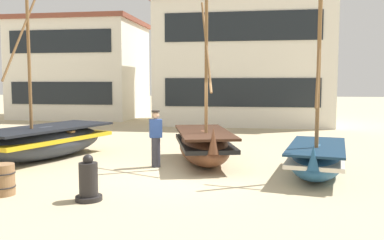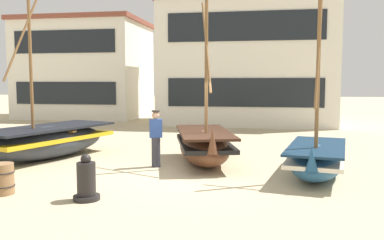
# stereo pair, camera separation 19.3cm
# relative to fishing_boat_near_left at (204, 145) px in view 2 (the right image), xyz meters

# --- Properties ---
(ground_plane) EXTENTS (120.00, 120.00, 0.00)m
(ground_plane) POSITION_rel_fishing_boat_near_left_xyz_m (-0.28, -1.58, -0.58)
(ground_plane) COLOR tan
(fishing_boat_near_left) EXTENTS (2.44, 4.04, 5.21)m
(fishing_boat_near_left) POSITION_rel_fishing_boat_near_left_xyz_m (0.00, 0.00, 0.00)
(fishing_boat_near_left) COLOR brown
(fishing_boat_near_left) RESTS_ON ground
(fishing_boat_centre_large) EXTENTS (3.26, 4.97, 6.44)m
(fishing_boat_centre_large) POSITION_rel_fishing_boat_near_left_xyz_m (-5.24, -0.01, 0.02)
(fishing_boat_centre_large) COLOR #2D333D
(fishing_boat_centre_large) RESTS_ON ground
(fishing_boat_far_right) EXTENTS (2.02, 3.72, 4.92)m
(fishing_boat_far_right) POSITION_rel_fishing_boat_near_left_xyz_m (3.20, -1.23, -0.09)
(fishing_boat_far_right) COLOR #23517A
(fishing_boat_far_right) RESTS_ON ground
(fisherman_by_hull) EXTENTS (0.42, 0.34, 1.68)m
(fisherman_by_hull) POSITION_rel_fishing_boat_near_left_xyz_m (-1.34, -0.74, 0.26)
(fisherman_by_hull) COLOR #33333D
(fisherman_by_hull) RESTS_ON ground
(capstan_winch) EXTENTS (0.57, 0.57, 0.99)m
(capstan_winch) POSITION_rel_fishing_boat_near_left_xyz_m (-1.91, -4.32, -0.17)
(capstan_winch) COLOR black
(capstan_winch) RESTS_ON ground
(wooden_barrel) EXTENTS (0.56, 0.56, 0.70)m
(wooden_barrel) POSITION_rel_fishing_boat_near_left_xyz_m (-3.96, -4.24, -0.23)
(wooden_barrel) COLOR olive
(wooden_barrel) RESTS_ON ground
(harbor_building_main) EXTENTS (10.35, 6.37, 7.33)m
(harbor_building_main) POSITION_rel_fishing_boat_near_left_xyz_m (0.71, 12.94, 3.10)
(harbor_building_main) COLOR silver
(harbor_building_main) RESTS_ON ground
(harbor_building_annex) EXTENTS (8.43, 6.76, 6.81)m
(harbor_building_annex) POSITION_rel_fishing_boat_near_left_xyz_m (-10.76, 15.30, 2.84)
(harbor_building_annex) COLOR silver
(harbor_building_annex) RESTS_ON ground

